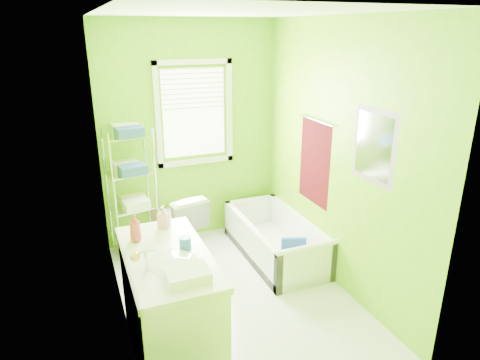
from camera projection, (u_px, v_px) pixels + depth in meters
name	position (u px, v px, depth m)	size (l,w,h in m)	color
ground	(236.00, 295.00, 4.21)	(2.90, 2.90, 0.00)	silver
room_envelope	(235.00, 143.00, 3.69)	(2.14, 2.94, 2.62)	#69AA08
window	(194.00, 108.00, 4.93)	(0.92, 0.05, 1.22)	white
door	(137.00, 283.00, 2.64)	(0.09, 0.80, 2.00)	white
right_wall_decor	(336.00, 156.00, 4.11)	(0.04, 1.48, 1.17)	#44070C
bathtub	(276.00, 245.00, 4.87)	(0.69, 1.47, 0.48)	white
toilet	(180.00, 222.00, 4.93)	(0.42, 0.73, 0.75)	white
vanity	(170.00, 303.00, 3.31)	(0.61, 1.20, 1.13)	white
wire_shelf_unit	(132.00, 178.00, 4.76)	(0.54, 0.45, 1.50)	silver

